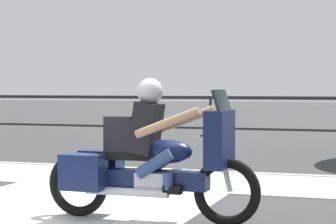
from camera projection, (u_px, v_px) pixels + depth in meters
The scene contains 5 objects.
ground_plane at pixel (93, 220), 7.28m from camera, with size 120.00×120.00×0.00m, color #38383A.
sidewalk_band at pixel (184, 179), 10.50m from camera, with size 44.00×2.40×0.01m, color #A8A59E.
crosswalk_band at pixel (32, 219), 7.30m from camera, with size 3.34×6.00×0.01m, color silver.
fence_railing at pixel (210, 111), 12.03m from camera, with size 36.00×0.05×1.32m.
motorcycle at pixel (148, 158), 7.19m from camera, with size 2.48×0.76×1.58m.
Camera 1 is at (3.11, -6.58, 1.47)m, focal length 70.00 mm.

